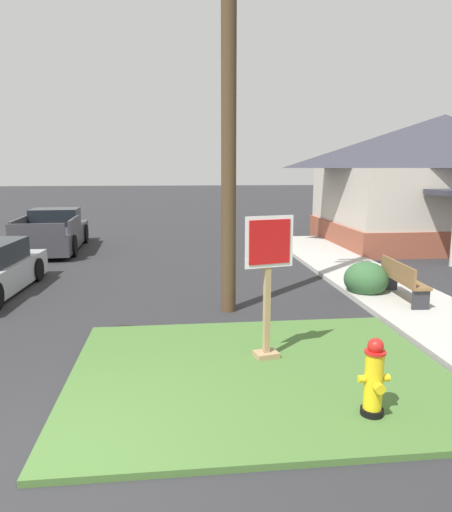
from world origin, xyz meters
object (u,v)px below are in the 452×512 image
Objects in this scene: stop_sign at (268,288)px; utility_pole at (229,46)px; fire_hydrant at (374,379)px; manhole_cover at (121,331)px; pickup_truck_charcoal at (53,233)px; street_bench at (402,278)px.

stop_sign is 0.22× the size of utility_pole.
fire_hydrant reaches higher than manhole_cover.
pickup_truck_charcoal reaches higher than fire_hydrant.
utility_pole is (-3.89, -0.05, 4.74)m from street_bench.
pickup_truck_charcoal is 2.96× the size of street_bench.
manhole_cover is at bearing -70.07° from pickup_truck_charcoal.
stop_sign reaches higher than manhole_cover.
utility_pole is at bearing 104.34° from fire_hydrant.
stop_sign is 12.66m from pickup_truck_charcoal.
stop_sign is at bearing -84.32° from utility_pole.
pickup_truck_charcoal is at bearing 117.70° from stop_sign.
street_bench is at bearing 60.32° from fire_hydrant.
utility_pole is (-1.19, 4.67, 4.80)m from fire_hydrant.
fire_hydrant is 1.38× the size of manhole_cover.
utility_pole is at bearing -56.33° from pickup_truck_charcoal.
fire_hydrant is 6.80m from utility_pole.
stop_sign is 4.63m from street_bench.
utility_pole is at bearing 27.06° from manhole_cover.
pickup_truck_charcoal is 12.64m from street_bench.
street_bench is 0.17× the size of utility_pole.
street_bench is at bearing 38.20° from stop_sign.
stop_sign reaches higher than fire_hydrant.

